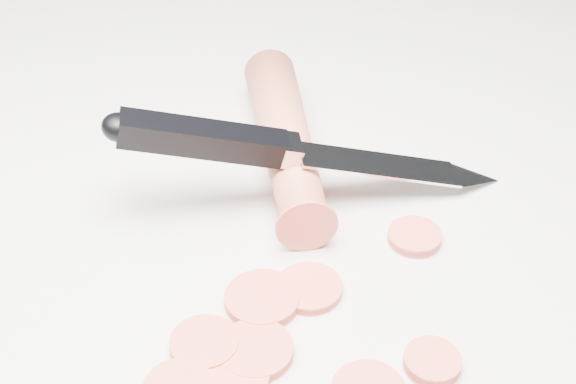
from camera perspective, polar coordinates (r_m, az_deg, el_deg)
name	(u,v)px	position (r m, az deg, el deg)	size (l,w,h in m)	color
ground	(260,257)	(0.47, -2.02, -4.63)	(2.40, 2.40, 0.00)	silver
carrot	(286,139)	(0.53, -0.17, 3.77)	(0.03, 0.03, 0.17)	#DB5D3D
carrot_slice_1	(204,344)	(0.42, -5.96, -10.72)	(0.04, 0.04, 0.01)	#E34D3A
carrot_slice_2	(230,376)	(0.41, -4.17, -12.93)	(0.04, 0.04, 0.01)	#E34D3A
carrot_slice_3	(432,362)	(0.42, 10.22, -11.80)	(0.03, 0.03, 0.01)	#E34D3A
carrot_slice_4	(415,237)	(0.48, 8.99, -3.16)	(0.03, 0.03, 0.01)	#E34D3A
carrot_slice_5	(256,350)	(0.42, -2.31, -11.17)	(0.04, 0.04, 0.01)	#E34D3A
carrot_slice_7	(309,288)	(0.45, 1.51, -6.84)	(0.04, 0.04, 0.01)	#E34D3A
carrot_slice_8	(262,299)	(0.44, -1.85, -7.63)	(0.04, 0.04, 0.01)	#E34D3A
kitchen_knife	(313,149)	(0.49, 1.78, 3.10)	(0.25, 0.09, 0.07)	silver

